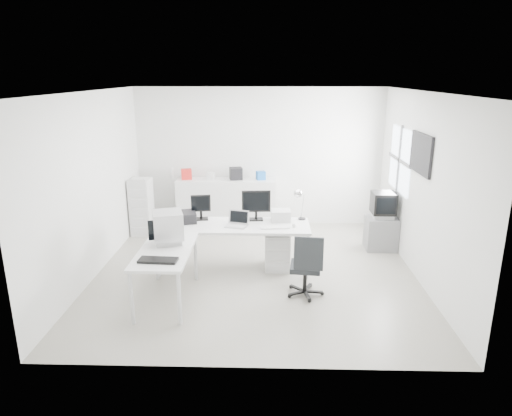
{
  "coord_description": "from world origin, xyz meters",
  "views": [
    {
      "loc": [
        0.2,
        -6.72,
        3.05
      ],
      "look_at": [
        0.0,
        0.2,
        1.0
      ],
      "focal_mm": 32.0,
      "sensor_mm": 36.0,
      "label": 1
    }
  ],
  "objects_px": {
    "side_desk": "(167,275)",
    "lcd_monitor_small": "(201,208)",
    "office_chair": "(305,264)",
    "crt_tv": "(383,205)",
    "lcd_monitor_large": "(256,206)",
    "tv_cabinet": "(381,233)",
    "crt_monitor": "(168,226)",
    "drawer_pedestal": "(277,250)",
    "filing_cabinet": "(142,207)",
    "laser_printer": "(281,215)",
    "main_desk": "(234,247)",
    "inkjet_printer": "(181,217)",
    "laptop": "(236,220)",
    "sideboard": "(227,203)"
  },
  "relations": [
    {
      "from": "inkjet_printer",
      "to": "lcd_monitor_large",
      "type": "xyz_separation_m",
      "value": [
        1.2,
        0.15,
        0.16
      ]
    },
    {
      "from": "office_chair",
      "to": "drawer_pedestal",
      "type": "bearing_deg",
      "value": 118.43
    },
    {
      "from": "main_desk",
      "to": "crt_tv",
      "type": "distance_m",
      "value": 2.77
    },
    {
      "from": "main_desk",
      "to": "lcd_monitor_small",
      "type": "distance_m",
      "value": 0.83
    },
    {
      "from": "filing_cabinet",
      "to": "sideboard",
      "type": "bearing_deg",
      "value": 16.8
    },
    {
      "from": "crt_monitor",
      "to": "main_desk",
      "type": "bearing_deg",
      "value": 28.69
    },
    {
      "from": "tv_cabinet",
      "to": "side_desk",
      "type": "bearing_deg",
      "value": -149.26
    },
    {
      "from": "drawer_pedestal",
      "to": "sideboard",
      "type": "height_order",
      "value": "sideboard"
    },
    {
      "from": "side_desk",
      "to": "sideboard",
      "type": "height_order",
      "value": "sideboard"
    },
    {
      "from": "laser_printer",
      "to": "filing_cabinet",
      "type": "relative_size",
      "value": 0.28
    },
    {
      "from": "drawer_pedestal",
      "to": "lcd_monitor_small",
      "type": "height_order",
      "value": "lcd_monitor_small"
    },
    {
      "from": "lcd_monitor_large",
      "to": "tv_cabinet",
      "type": "relative_size",
      "value": 0.81
    },
    {
      "from": "lcd_monitor_large",
      "to": "sideboard",
      "type": "distance_m",
      "value": 2.05
    },
    {
      "from": "side_desk",
      "to": "crt_monitor",
      "type": "distance_m",
      "value": 0.68
    },
    {
      "from": "office_chair",
      "to": "filing_cabinet",
      "type": "bearing_deg",
      "value": 146.37
    },
    {
      "from": "sideboard",
      "to": "laptop",
      "type": "bearing_deg",
      "value": -80.83
    },
    {
      "from": "lcd_monitor_large",
      "to": "crt_monitor",
      "type": "distance_m",
      "value": 1.63
    },
    {
      "from": "inkjet_printer",
      "to": "tv_cabinet",
      "type": "xyz_separation_m",
      "value": [
        3.42,
        0.83,
        -0.54
      ]
    },
    {
      "from": "main_desk",
      "to": "lcd_monitor_small",
      "type": "height_order",
      "value": "lcd_monitor_small"
    },
    {
      "from": "crt_tv",
      "to": "sideboard",
      "type": "height_order",
      "value": "crt_tv"
    },
    {
      "from": "drawer_pedestal",
      "to": "inkjet_printer",
      "type": "bearing_deg",
      "value": 178.15
    },
    {
      "from": "tv_cabinet",
      "to": "sideboard",
      "type": "height_order",
      "value": "sideboard"
    },
    {
      "from": "crt_tv",
      "to": "lcd_monitor_large",
      "type": "bearing_deg",
      "value": -162.87
    },
    {
      "from": "side_desk",
      "to": "lcd_monitor_small",
      "type": "height_order",
      "value": "lcd_monitor_small"
    },
    {
      "from": "side_desk",
      "to": "lcd_monitor_large",
      "type": "distance_m",
      "value": 1.91
    },
    {
      "from": "side_desk",
      "to": "main_desk",
      "type": "bearing_deg",
      "value": 52.31
    },
    {
      "from": "drawer_pedestal",
      "to": "laser_printer",
      "type": "bearing_deg",
      "value": 73.61
    },
    {
      "from": "side_desk",
      "to": "tv_cabinet",
      "type": "bearing_deg",
      "value": 30.74
    },
    {
      "from": "tv_cabinet",
      "to": "lcd_monitor_large",
      "type": "bearing_deg",
      "value": -162.87
    },
    {
      "from": "inkjet_printer",
      "to": "laptop",
      "type": "xyz_separation_m",
      "value": [
        0.9,
        -0.2,
        0.02
      ]
    },
    {
      "from": "lcd_monitor_small",
      "to": "crt_tv",
      "type": "bearing_deg",
      "value": 3.5
    },
    {
      "from": "side_desk",
      "to": "inkjet_printer",
      "type": "distance_m",
      "value": 1.28
    },
    {
      "from": "lcd_monitor_small",
      "to": "filing_cabinet",
      "type": "xyz_separation_m",
      "value": [
        -1.38,
        1.39,
        -0.4
      ]
    },
    {
      "from": "side_desk",
      "to": "drawer_pedestal",
      "type": "bearing_deg",
      "value": 36.57
    },
    {
      "from": "laptop",
      "to": "crt_tv",
      "type": "relative_size",
      "value": 0.65
    },
    {
      "from": "main_desk",
      "to": "crt_monitor",
      "type": "height_order",
      "value": "crt_monitor"
    },
    {
      "from": "office_chair",
      "to": "crt_tv",
      "type": "relative_size",
      "value": 1.88
    },
    {
      "from": "drawer_pedestal",
      "to": "filing_cabinet",
      "type": "bearing_deg",
      "value": 148.82
    },
    {
      "from": "laptop",
      "to": "crt_tv",
      "type": "bearing_deg",
      "value": 38.4
    },
    {
      "from": "crt_monitor",
      "to": "office_chair",
      "type": "bearing_deg",
      "value": -17.21
    },
    {
      "from": "inkjet_printer",
      "to": "crt_tv",
      "type": "xyz_separation_m",
      "value": [
        3.42,
        0.83,
        -0.01
      ]
    },
    {
      "from": "laptop",
      "to": "sideboard",
      "type": "height_order",
      "value": "sideboard"
    },
    {
      "from": "main_desk",
      "to": "crt_monitor",
      "type": "relative_size",
      "value": 4.75
    },
    {
      "from": "inkjet_printer",
      "to": "crt_monitor",
      "type": "distance_m",
      "value": 0.97
    },
    {
      "from": "main_desk",
      "to": "office_chair",
      "type": "relative_size",
      "value": 2.55
    },
    {
      "from": "side_desk",
      "to": "sideboard",
      "type": "relative_size",
      "value": 0.7
    },
    {
      "from": "lcd_monitor_small",
      "to": "laser_printer",
      "type": "xyz_separation_m",
      "value": [
        1.3,
        -0.03,
        -0.11
      ]
    },
    {
      "from": "office_chair",
      "to": "tv_cabinet",
      "type": "xyz_separation_m",
      "value": [
        1.5,
        1.82,
        -0.17
      ]
    },
    {
      "from": "lcd_monitor_small",
      "to": "office_chair",
      "type": "xyz_separation_m",
      "value": [
        1.63,
        -1.13,
        -0.48
      ]
    },
    {
      "from": "inkjet_printer",
      "to": "lcd_monitor_large",
      "type": "distance_m",
      "value": 1.22
    }
  ]
}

